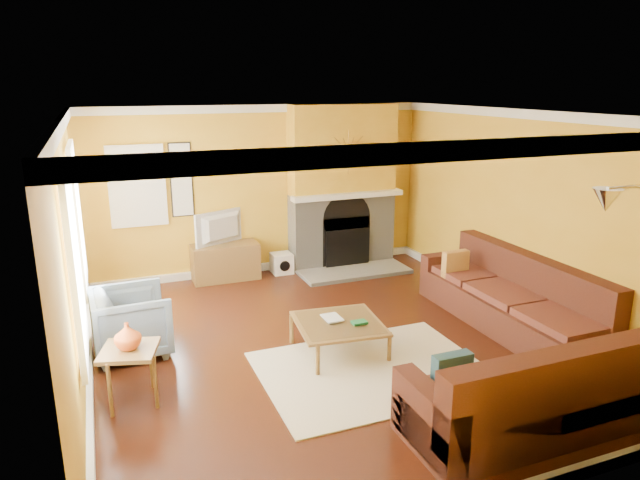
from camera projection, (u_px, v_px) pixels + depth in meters
name	position (u px, v px, depth m)	size (l,w,h in m)	color
floor	(332.00, 344.00, 6.87)	(5.50, 6.00, 0.02)	#4D2010
ceiling	(334.00, 113.00, 6.15)	(5.50, 6.00, 0.02)	white
wall_back	(261.00, 190.00, 9.20)	(5.50, 0.02, 2.70)	gold
wall_front	(508.00, 342.00, 3.81)	(5.50, 0.02, 2.70)	gold
wall_left	(71.00, 262.00, 5.53)	(0.02, 6.00, 2.70)	gold
wall_right	(526.00, 215.00, 7.49)	(0.02, 6.00, 2.70)	gold
baseboard	(332.00, 338.00, 6.85)	(5.50, 6.00, 0.12)	white
crown_molding	(334.00, 120.00, 6.16)	(5.50, 6.00, 0.12)	white
window_left_near	(76.00, 218.00, 6.67)	(0.06, 1.22, 1.72)	white
window_left_far	(72.00, 264.00, 4.96)	(0.06, 1.22, 1.72)	white
window_back	(137.00, 186.00, 8.43)	(0.82, 0.06, 1.22)	white
wall_art	(181.00, 180.00, 8.66)	(0.34, 0.04, 1.14)	white
fireplace	(342.00, 187.00, 9.50)	(1.80, 0.40, 2.70)	gray
mantel	(348.00, 195.00, 9.31)	(1.92, 0.22, 0.08)	white
hearth	(355.00, 272.00, 9.35)	(1.80, 0.70, 0.06)	gray
sunburst	(348.00, 152.00, 9.13)	(0.70, 0.04, 0.70)	olive
rug	(373.00, 370.00, 6.20)	(2.40, 1.80, 0.02)	beige
sectional_sofa	(464.00, 318.00, 6.47)	(2.93, 3.76, 0.90)	#4D2318
coffee_table	(339.00, 337.00, 6.59)	(0.96, 0.96, 0.38)	white
media_console	(225.00, 262.00, 9.03)	(1.04, 0.47, 0.57)	brown
tv	(224.00, 228.00, 8.89)	(0.92, 0.12, 0.53)	black
subwoofer	(282.00, 263.00, 9.37)	(0.33, 0.33, 0.33)	white
armchair	(131.00, 322.00, 6.52)	(0.82, 0.85, 0.77)	slate
side_table	(131.00, 375.00, 5.53)	(0.51, 0.51, 0.57)	brown
vase	(127.00, 336.00, 5.42)	(0.26, 0.26, 0.27)	#DD581D
book	(324.00, 319.00, 6.57)	(0.20, 0.27, 0.03)	white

